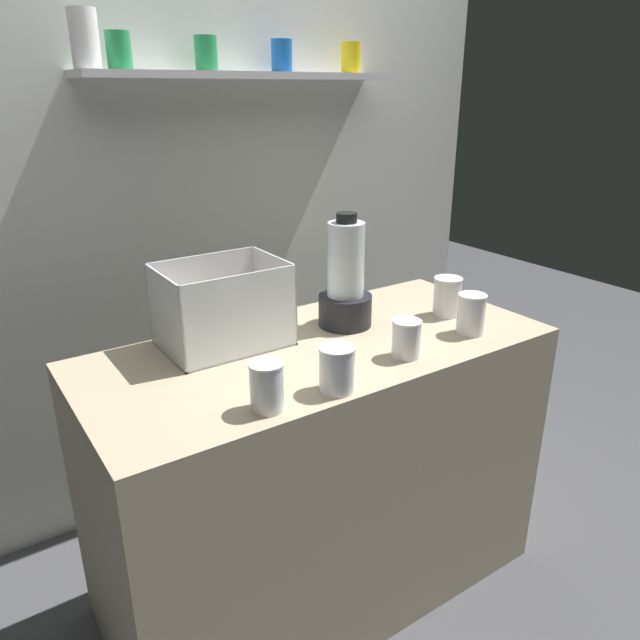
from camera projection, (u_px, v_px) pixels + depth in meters
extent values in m
plane|color=#4C4C51|center=(320.00, 580.00, 2.10)|extent=(8.00, 8.00, 0.00)
cube|color=tan|center=(320.00, 472.00, 1.93)|extent=(1.40, 0.64, 0.90)
cube|color=silver|center=(205.00, 191.00, 2.24)|extent=(2.60, 0.04, 2.50)
cube|color=silver|center=(249.00, 75.00, 2.07)|extent=(1.17, 0.20, 0.02)
cylinder|color=#268C4C|center=(119.00, 50.00, 1.83)|extent=(0.08, 0.08, 0.11)
cylinder|color=#268C4C|center=(206.00, 53.00, 1.99)|extent=(0.08, 0.08, 0.11)
cylinder|color=#1959B2|center=(282.00, 56.00, 2.14)|extent=(0.08, 0.08, 0.11)
cylinder|color=yellow|center=(351.00, 58.00, 2.27)|extent=(0.08, 0.08, 0.11)
cylinder|color=white|center=(85.00, 39.00, 1.76)|extent=(0.08, 0.08, 0.17)
cube|color=white|center=(225.00, 343.00, 1.78)|extent=(0.35, 0.25, 0.01)
cube|color=white|center=(242.00, 318.00, 1.64)|extent=(0.35, 0.01, 0.25)
cube|color=white|center=(205.00, 294.00, 1.83)|extent=(0.35, 0.01, 0.25)
cube|color=white|center=(165.00, 317.00, 1.64)|extent=(0.01, 0.25, 0.25)
cube|color=white|center=(274.00, 294.00, 1.82)|extent=(0.01, 0.25, 0.25)
cone|color=orange|center=(246.00, 331.00, 1.81)|extent=(0.16, 0.12, 0.03)
cone|color=orange|center=(238.00, 335.00, 1.78)|extent=(0.06, 0.14, 0.03)
cone|color=orange|center=(238.00, 335.00, 1.78)|extent=(0.18, 0.11, 0.03)
cone|color=orange|center=(251.00, 334.00, 1.79)|extent=(0.18, 0.08, 0.03)
cone|color=orange|center=(224.00, 323.00, 1.78)|extent=(0.13, 0.16, 0.03)
cone|color=orange|center=(209.00, 326.00, 1.75)|extent=(0.18, 0.06, 0.03)
cone|color=orange|center=(244.00, 329.00, 1.77)|extent=(0.14, 0.11, 0.03)
cone|color=orange|center=(196.00, 333.00, 1.72)|extent=(0.08, 0.14, 0.03)
cone|color=orange|center=(219.00, 314.00, 1.75)|extent=(0.13, 0.15, 0.03)
cone|color=orange|center=(232.00, 316.00, 1.78)|extent=(0.17, 0.13, 0.03)
cylinder|color=black|center=(345.00, 310.00, 1.91)|extent=(0.17, 0.17, 0.10)
cylinder|color=silver|center=(346.00, 260.00, 1.85)|extent=(0.12, 0.12, 0.23)
cylinder|color=yellow|center=(345.00, 289.00, 1.88)|extent=(0.10, 0.10, 0.04)
cylinder|color=black|center=(347.00, 218.00, 1.80)|extent=(0.06, 0.06, 0.03)
cylinder|color=white|center=(267.00, 388.00, 1.40)|extent=(0.08, 0.08, 0.11)
cylinder|color=orange|center=(267.00, 394.00, 1.40)|extent=(0.07, 0.07, 0.08)
cylinder|color=white|center=(266.00, 364.00, 1.38)|extent=(0.08, 0.08, 0.01)
cylinder|color=white|center=(337.00, 370.00, 1.49)|extent=(0.09, 0.09, 0.11)
cylinder|color=red|center=(337.00, 374.00, 1.49)|extent=(0.08, 0.08, 0.09)
cylinder|color=white|center=(337.00, 348.00, 1.46)|extent=(0.09, 0.09, 0.01)
cylinder|color=white|center=(406.00, 340.00, 1.68)|extent=(0.08, 0.08, 0.10)
cylinder|color=maroon|center=(406.00, 342.00, 1.68)|extent=(0.07, 0.07, 0.09)
cylinder|color=white|center=(407.00, 322.00, 1.66)|extent=(0.08, 0.08, 0.01)
cylinder|color=white|center=(471.00, 315.00, 1.84)|extent=(0.08, 0.08, 0.12)
cylinder|color=orange|center=(470.00, 322.00, 1.84)|extent=(0.08, 0.08, 0.07)
cylinder|color=white|center=(473.00, 295.00, 1.81)|extent=(0.09, 0.09, 0.01)
cylinder|color=white|center=(447.00, 297.00, 1.99)|extent=(0.09, 0.09, 0.12)
cylinder|color=maroon|center=(447.00, 302.00, 1.99)|extent=(0.08, 0.08, 0.09)
cylinder|color=white|center=(449.00, 279.00, 1.96)|extent=(0.09, 0.09, 0.01)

